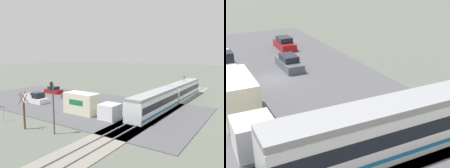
# 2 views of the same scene
# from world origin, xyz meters

# --- Properties ---
(ground_plane) EXTENTS (320.00, 320.00, 0.00)m
(ground_plane) POSITION_xyz_m (0.00, 0.00, 0.00)
(ground_plane) COLOR #565B51
(road_surface) EXTENTS (20.49, 45.73, 0.08)m
(road_surface) POSITION_xyz_m (0.00, 0.00, 0.04)
(road_surface) COLOR #4C4C51
(road_surface) RESTS_ON ground
(rail_bed) EXTENTS (65.72, 4.40, 0.22)m
(rail_bed) POSITION_xyz_m (0.00, 15.41, 0.05)
(rail_bed) COLOR gray
(rail_bed) RESTS_ON ground
(box_truck) EXTENTS (2.43, 9.11, 3.12)m
(box_truck) POSITION_xyz_m (4.63, 7.67, 1.52)
(box_truck) COLOR silver
(box_truck) RESTS_ON ground
(sedan_car_0) EXTENTS (1.76, 4.74, 1.50)m
(sedan_car_0) POSITION_xyz_m (-2.33, -2.37, 0.70)
(sedan_car_0) COLOR #4C5156
(sedan_car_0) RESTS_ON ground
(sedan_car_1) EXTENTS (1.86, 4.45, 1.57)m
(sedan_car_1) POSITION_xyz_m (-4.44, -10.43, 0.72)
(sedan_car_1) COLOR maroon
(sedan_car_1) RESTS_ON ground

